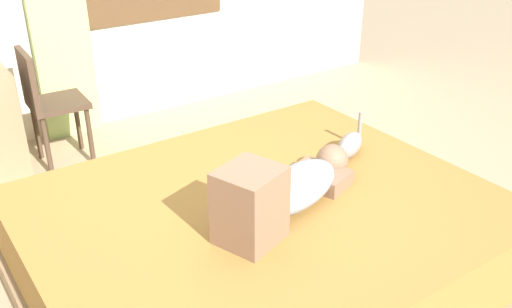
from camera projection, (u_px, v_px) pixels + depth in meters
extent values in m
plane|color=tan|center=(251.00, 295.00, 2.89)|extent=(16.00, 16.00, 0.00)
cube|color=#997A56|center=(262.00, 273.00, 2.94)|extent=(2.23, 1.88, 0.14)
cube|color=olive|center=(262.00, 233.00, 2.83)|extent=(2.17, 1.82, 0.36)
ellipsoid|color=#8C939E|center=(297.00, 187.00, 2.71)|extent=(0.61, 0.43, 0.17)
sphere|color=#8C664C|center=(332.00, 160.00, 2.96)|extent=(0.17, 0.17, 0.17)
cube|color=#8C664C|center=(250.00, 206.00, 2.40)|extent=(0.32, 0.31, 0.34)
cube|color=#8C664C|center=(320.00, 177.00, 2.89)|extent=(0.28, 0.33, 0.08)
ellipsoid|color=gray|center=(350.00, 145.00, 3.16)|extent=(0.28, 0.21, 0.13)
sphere|color=gray|center=(339.00, 155.00, 3.04)|extent=(0.08, 0.08, 0.08)
cylinder|color=gray|center=(360.00, 125.00, 3.25)|extent=(0.03, 0.03, 0.16)
cylinder|color=#4C3828|center=(78.00, 122.00, 4.32)|extent=(0.04, 0.04, 0.44)
cylinder|color=#4C3828|center=(90.00, 136.00, 4.09)|extent=(0.04, 0.04, 0.44)
cylinder|color=#4C3828|center=(37.00, 131.00, 4.17)|extent=(0.04, 0.04, 0.44)
cylinder|color=#4C3828|center=(47.00, 146.00, 3.94)|extent=(0.04, 0.04, 0.44)
cube|color=#4C3828|center=(58.00, 103.00, 4.02)|extent=(0.40, 0.40, 0.04)
cube|color=#4C3828|center=(28.00, 79.00, 3.85)|extent=(0.06, 0.38, 0.38)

